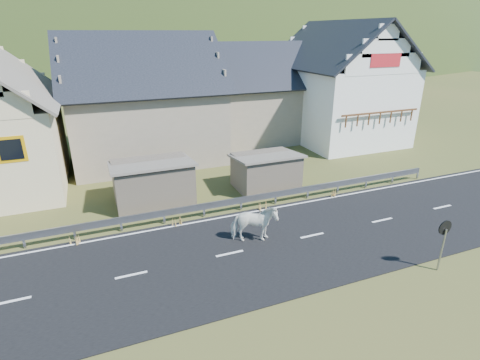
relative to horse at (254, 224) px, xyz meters
name	(u,v)px	position (x,y,z in m)	size (l,w,h in m)	color
ground	(230,254)	(-1.34, -0.56, -0.89)	(160.00, 160.00, 0.00)	#3F481F
road	(230,254)	(-1.34, -0.56, -0.87)	(60.00, 7.00, 0.04)	black
lane_markings	(230,253)	(-1.34, -0.56, -0.84)	(60.00, 6.60, 0.01)	silver
guardrail	(204,207)	(-1.34, 3.12, -0.33)	(28.10, 0.09, 0.75)	#93969B
shed_left	(153,183)	(-3.34, 5.94, 0.21)	(4.30, 3.30, 2.40)	#706151
shed_right	(266,172)	(3.16, 5.44, 0.11)	(3.80, 2.90, 2.20)	#706151
house_stone_a	(142,93)	(-2.34, 14.44, 3.75)	(10.80, 9.80, 8.90)	gray
house_stone_b	(259,87)	(7.66, 16.44, 3.35)	(9.80, 8.80, 8.10)	gray
house_white	(340,78)	(13.66, 13.44, 4.17)	(8.80, 10.80, 9.70)	white
mountain	(110,95)	(3.66, 179.44, -20.89)	(440.00, 280.00, 260.00)	#243313
horse	(254,224)	(0.00, 0.00, 0.00)	(2.01, 0.91, 1.70)	white
traffic_mirror	(444,234)	(5.82, -4.55, 0.68)	(0.59, 0.16, 2.14)	#93969B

